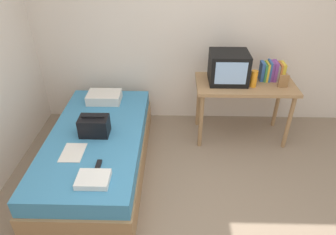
% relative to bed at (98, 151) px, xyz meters
% --- Properties ---
extents(ground_plane, '(8.00, 8.00, 0.00)m').
position_rel_bed_xyz_m(ground_plane, '(0.98, -0.82, -0.24)').
color(ground_plane, '#84705B').
extents(wall_back, '(5.20, 0.10, 2.60)m').
position_rel_bed_xyz_m(wall_back, '(0.98, 1.18, 1.06)').
color(wall_back, beige).
rests_on(wall_back, ground).
extents(bed, '(1.00, 2.00, 0.48)m').
position_rel_bed_xyz_m(bed, '(0.00, 0.00, 0.00)').
color(bed, '#9E754C').
rests_on(bed, ground).
extents(desk, '(1.16, 0.60, 0.76)m').
position_rel_bed_xyz_m(desk, '(1.67, 0.68, 0.42)').
color(desk, '#9E754C').
rests_on(desk, ground).
extents(tv, '(0.44, 0.39, 0.36)m').
position_rel_bed_xyz_m(tv, '(1.45, 0.71, 0.70)').
color(tv, black).
rests_on(tv, desk).
extents(water_bottle, '(0.08, 0.08, 0.19)m').
position_rel_bed_xyz_m(water_bottle, '(1.73, 0.58, 0.62)').
color(water_bottle, orange).
rests_on(water_bottle, desk).
extents(book_row, '(0.28, 0.17, 0.24)m').
position_rel_bed_xyz_m(book_row, '(1.99, 0.77, 0.63)').
color(book_row, '#2D5699').
rests_on(book_row, desk).
extents(picture_frame, '(0.11, 0.02, 0.15)m').
position_rel_bed_xyz_m(picture_frame, '(2.07, 0.57, 0.60)').
color(picture_frame, olive).
rests_on(picture_frame, desk).
extents(pillow, '(0.41, 0.28, 0.11)m').
position_rel_bed_xyz_m(pillow, '(-0.04, 0.69, 0.30)').
color(pillow, silver).
rests_on(pillow, bed).
extents(handbag, '(0.30, 0.20, 0.23)m').
position_rel_bed_xyz_m(handbag, '(0.00, -0.01, 0.34)').
color(handbag, black).
rests_on(handbag, bed).
extents(magazine, '(0.21, 0.29, 0.01)m').
position_rel_bed_xyz_m(magazine, '(-0.14, -0.33, 0.25)').
color(magazine, white).
rests_on(magazine, bed).
extents(remote_dark, '(0.04, 0.16, 0.02)m').
position_rel_bed_xyz_m(remote_dark, '(0.14, -0.52, 0.25)').
color(remote_dark, black).
rests_on(remote_dark, bed).
extents(remote_silver, '(0.04, 0.14, 0.02)m').
position_rel_bed_xyz_m(remote_silver, '(-0.18, 0.12, 0.25)').
color(remote_silver, '#B7B7BC').
rests_on(remote_silver, bed).
extents(folded_towel, '(0.28, 0.22, 0.05)m').
position_rel_bed_xyz_m(folded_towel, '(0.15, -0.71, 0.27)').
color(folded_towel, white).
rests_on(folded_towel, bed).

